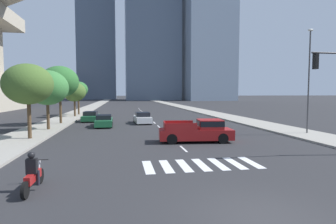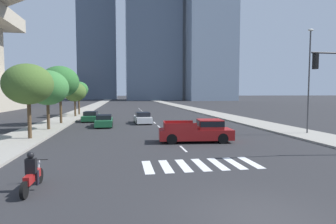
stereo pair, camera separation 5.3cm
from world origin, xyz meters
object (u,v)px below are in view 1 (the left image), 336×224
object	(u,v)px
sedan_green_0	(104,121)
street_tree_second	(47,88)
street_lamp_east	(309,74)
street_tree_nearest	(28,84)
motorcycle_trailing	(33,175)
pickup_truck	(199,131)
sedan_green_2	(91,117)
street_tree_fourth	(74,92)
street_tree_fifth	(78,90)
street_tree_third	(60,82)
sedan_white_1	(142,118)

from	to	relation	value
sedan_green_0	street_tree_second	bearing A→B (deg)	116.29
sedan_green_0	street_lamp_east	distance (m)	20.63
street_tree_nearest	street_lamp_east	bearing A→B (deg)	-2.57
motorcycle_trailing	pickup_truck	world-z (taller)	pickup_truck
motorcycle_trailing	street_tree_second	xyz separation A→B (m)	(-3.73, 17.01, 3.57)
sedan_green_2	street_lamp_east	distance (m)	25.38
street_lamp_east	street_tree_fourth	xyz separation A→B (m)	(-23.03, 21.54, -1.44)
street_tree_second	street_tree_fifth	xyz separation A→B (m)	(-0.00, 18.89, 0.08)
motorcycle_trailing	pickup_truck	bearing A→B (deg)	-44.68
street_tree_fourth	street_lamp_east	bearing A→B (deg)	-43.08
street_tree_nearest	pickup_truck	bearing A→B (deg)	-12.85
street_lamp_east	street_tree_nearest	bearing A→B (deg)	177.43
street_tree_second	street_tree_fourth	bearing A→B (deg)	90.00
street_tree_third	street_tree_fifth	bearing A→B (deg)	90.00
sedan_green_0	street_tree_third	distance (m)	7.26
motorcycle_trailing	street_tree_nearest	world-z (taller)	street_tree_nearest
street_tree_second	pickup_truck	bearing A→B (deg)	-33.09
street_tree_third	street_tree_fourth	bearing A→B (deg)	90.00
street_lamp_east	street_tree_second	xyz separation A→B (m)	(-23.03, 6.40, -1.10)
street_tree_nearest	street_tree_second	world-z (taller)	street_tree_nearest
street_tree_second	sedan_green_0	bearing A→B (deg)	27.45
street_lamp_east	sedan_green_0	bearing A→B (deg)	153.25
motorcycle_trailing	sedan_white_1	xyz separation A→B (m)	(5.74, 22.05, 0.03)
sedan_white_1	street_tree_nearest	world-z (taller)	street_tree_nearest
sedan_green_2	street_lamp_east	size ratio (longest dim) A/B	0.50
street_lamp_east	street_tree_fifth	size ratio (longest dim) A/B	1.66
street_lamp_east	street_tree_second	distance (m)	23.93
motorcycle_trailing	street_tree_nearest	xyz separation A→B (m)	(-3.73, 11.64, 3.72)
pickup_truck	sedan_green_2	bearing A→B (deg)	125.47
sedan_white_1	street_tree_fifth	xyz separation A→B (m)	(-9.47, 13.85, 3.61)
street_tree_nearest	street_tree_fourth	bearing A→B (deg)	90.00
pickup_truck	street_tree_third	xyz separation A→B (m)	(-12.68, 13.70, 4.14)
sedan_white_1	motorcycle_trailing	bearing A→B (deg)	163.06
pickup_truck	sedan_green_2	distance (m)	19.36
sedan_green_2	street_tree_fourth	bearing A→B (deg)	26.88
street_tree_nearest	street_tree_fourth	distance (m)	20.51
sedan_green_0	street_tree_second	xyz separation A→B (m)	(-5.09, -2.64, 3.56)
motorcycle_trailing	street_tree_fifth	xyz separation A→B (m)	(-3.73, 35.90, 3.65)
street_tree_nearest	street_tree_second	bearing A→B (deg)	90.00
sedan_white_1	street_tree_fifth	size ratio (longest dim) A/B	0.84
motorcycle_trailing	street_tree_fourth	distance (m)	32.52
pickup_truck	sedan_white_1	size ratio (longest dim) A/B	1.22
street_tree_second	sedan_green_2	bearing A→B (deg)	70.32
sedan_white_1	street_tree_third	size ratio (longest dim) A/B	0.69
sedan_green_0	sedan_green_2	xyz separation A→B (m)	(-2.04, 5.88, -0.00)
motorcycle_trailing	street_tree_second	distance (m)	17.77
sedan_green_0	sedan_green_2	size ratio (longest dim) A/B	1.07
motorcycle_trailing	street_lamp_east	bearing A→B (deg)	-60.24
street_tree_third	street_tree_fourth	xyz separation A→B (m)	(0.00, 9.70, -1.13)
street_tree_nearest	street_tree_fourth	world-z (taller)	street_tree_nearest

